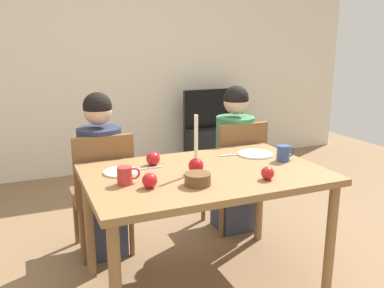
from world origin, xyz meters
name	(u,v)px	position (x,y,z in m)	size (l,w,h in m)	color
ground_plane	(204,283)	(0.00, 0.00, 0.00)	(7.68, 7.68, 0.00)	brown
back_wall	(110,59)	(0.00, 2.60, 1.30)	(6.40, 0.10, 2.60)	beige
dining_table	(205,184)	(0.00, 0.00, 0.67)	(1.40, 0.90, 0.75)	olive
chair_left	(103,188)	(-0.50, 0.61, 0.51)	(0.40, 0.40, 0.90)	brown
chair_right	(236,169)	(0.55, 0.61, 0.51)	(0.40, 0.40, 0.90)	brown
person_left_child	(102,178)	(-0.50, 0.64, 0.57)	(0.30, 0.30, 1.17)	#33384C
person_right_child	(234,161)	(0.55, 0.64, 0.57)	(0.30, 0.30, 1.17)	#33384C
tv_stand	(214,146)	(1.18, 2.30, 0.24)	(0.64, 0.40, 0.48)	black
tv	(214,108)	(1.18, 2.30, 0.71)	(0.79, 0.05, 0.46)	black
candle_centerpiece	(196,162)	(-0.06, -0.01, 0.82)	(0.09, 0.09, 0.35)	red
plate_left	(121,172)	(-0.47, 0.16, 0.76)	(0.20, 0.20, 0.01)	white
plate_right	(255,154)	(0.46, 0.19, 0.76)	(0.24, 0.24, 0.01)	white
mug_left	(125,175)	(-0.49, -0.04, 0.80)	(0.13, 0.08, 0.10)	#B72D2D
mug_right	(284,153)	(0.55, 0.00, 0.80)	(0.13, 0.08, 0.10)	#33477F
fork_left	(147,168)	(-0.30, 0.17, 0.75)	(0.18, 0.01, 0.01)	silver
fork_right	(231,155)	(0.30, 0.24, 0.75)	(0.18, 0.01, 0.01)	silver
bowl_walnuts	(198,179)	(-0.14, -0.20, 0.78)	(0.14, 0.14, 0.07)	brown
apple_near_candle	(153,159)	(-0.25, 0.23, 0.79)	(0.09, 0.09, 0.09)	#AE191C
apple_by_left_plate	(150,181)	(-0.39, -0.14, 0.79)	(0.08, 0.08, 0.08)	red
apple_by_right_mug	(268,173)	(0.26, -0.27, 0.79)	(0.07, 0.07, 0.07)	red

